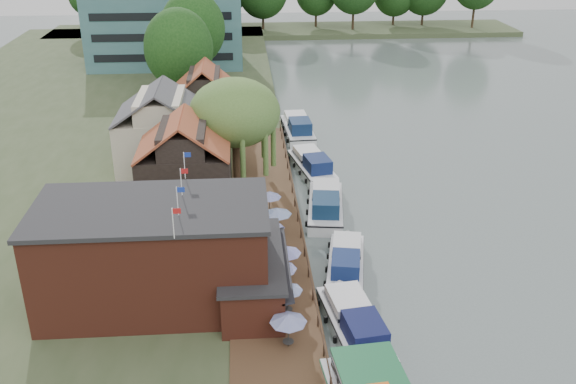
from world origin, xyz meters
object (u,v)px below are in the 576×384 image
object	(u,v)px
cottage_a	(185,163)
umbrella_0	(288,330)
hotel_block	(166,28)
cruiser_1	(346,258)
umbrella_2	(281,277)
cottage_b	(162,127)
cruiser_0	(355,320)
willow	(235,132)
cruiser_4	(298,125)
umbrella_1	(287,299)
cruiser_2	(326,201)
pub	(184,253)
cruiser_3	(312,162)
umbrella_3	(286,261)
cottage_c	(205,101)
umbrella_5	(277,221)
umbrella_4	(272,235)
umbrella_6	(270,204)

from	to	relation	value
cottage_a	umbrella_0	size ratio (longest dim) A/B	3.62
hotel_block	cruiser_1	bearing A→B (deg)	-73.39
hotel_block	umbrella_2	xyz separation A→B (m)	(14.54, -70.73, -4.86)
cottage_b	cruiser_0	size ratio (longest dim) A/B	0.93
willow	cruiser_0	xyz separation A→B (m)	(7.66, -23.70, -4.96)
cottage_b	cruiser_4	xyz separation A→B (m)	(14.91, 11.14, -3.92)
cottage_a	cottage_b	size ratio (longest dim) A/B	0.90
umbrella_1	umbrella_2	bearing A→B (deg)	95.82
cruiser_2	cruiser_4	size ratio (longest dim) A/B	0.98
pub	cruiser_3	bearing A→B (deg)	64.85
willow	umbrella_3	distance (m)	18.34
cottage_b	umbrella_1	distance (m)	29.65
umbrella_2	cruiser_4	world-z (taller)	umbrella_2
cruiser_1	cruiser_2	size ratio (longest dim) A/B	0.89
cottage_c	umbrella_3	bearing A→B (deg)	-77.42
cottage_a	umbrella_5	world-z (taller)	cottage_a
pub	cruiser_2	size ratio (longest dim) A/B	1.89
cruiser_1	umbrella_4	bearing A→B (deg)	170.52
cruiser_3	cruiser_4	xyz separation A→B (m)	(-0.44, 11.96, 0.07)
willow	umbrella_5	size ratio (longest dim) A/B	4.30
umbrella_1	umbrella_2	distance (m)	2.73
cottage_b	cruiser_2	xyz separation A→B (m)	(15.57, -10.56, -3.95)
umbrella_4	cruiser_4	bearing A→B (deg)	81.09
umbrella_2	umbrella_6	bearing A→B (deg)	91.00
hotel_block	umbrella_5	xyz separation A→B (m)	(14.80, -62.13, -4.86)
cottage_c	umbrella_4	bearing A→B (deg)	-77.21
cottage_b	umbrella_5	world-z (taller)	cottage_b
hotel_block	willow	bearing A→B (deg)	-77.29
pub	hotel_block	size ratio (longest dim) A/B	0.79
umbrella_3	cruiser_3	distance (m)	22.19
cottage_c	umbrella_2	bearing A→B (deg)	-79.03
willow	cottage_c	bearing A→B (deg)	104.04
hotel_block	umbrella_1	size ratio (longest dim) A/B	10.69
umbrella_1	cruiser_2	bearing A→B (deg)	74.28
hotel_block	cruiser_1	world-z (taller)	hotel_block
cottage_c	cruiser_4	xyz separation A→B (m)	(10.91, 2.14, -3.92)
umbrella_0	cruiser_1	world-z (taller)	umbrella_0
umbrella_6	cruiser_2	distance (m)	5.78
umbrella_5	umbrella_1	bearing A→B (deg)	-89.94
umbrella_1	umbrella_5	size ratio (longest dim) A/B	0.98
umbrella_1	cruiser_0	bearing A→B (deg)	-16.06
cottage_a	willow	distance (m)	6.80
cottage_c	umbrella_6	xyz separation A→B (m)	(6.33, -21.78, -2.96)
umbrella_0	umbrella_1	bearing A→B (deg)	86.73
umbrella_6	cruiser_0	xyz separation A→B (m)	(4.83, -15.92, -1.03)
willow	umbrella_6	xyz separation A→B (m)	(2.83, -7.78, -3.93)
willow	cruiser_3	world-z (taller)	willow
umbrella_1	umbrella_4	world-z (taller)	same
cruiser_2	umbrella_3	bearing A→B (deg)	-103.05
cottage_a	umbrella_3	distance (m)	15.21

